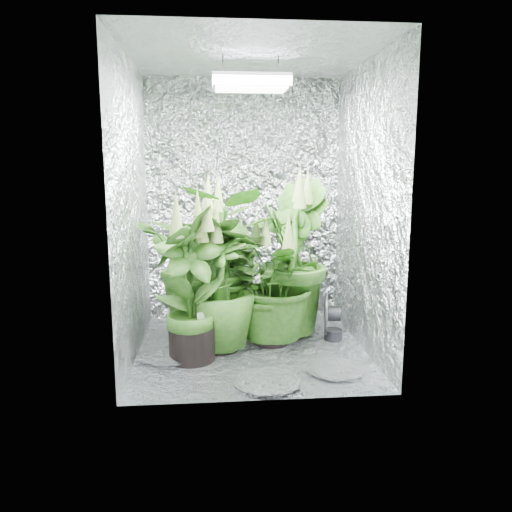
{
  "coord_description": "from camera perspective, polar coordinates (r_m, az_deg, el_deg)",
  "views": [
    {
      "loc": [
        -0.27,
        -3.39,
        1.29
      ],
      "look_at": [
        0.03,
        0.0,
        0.68
      ],
      "focal_mm": 35.0,
      "sensor_mm": 36.0,
      "label": 1
    }
  ],
  "objects": [
    {
      "name": "ground",
      "position": [
        3.64,
        -0.55,
        -10.57
      ],
      "size": [
        1.6,
        1.6,
        0.0
      ],
      "primitive_type": "plane",
      "color": "silver",
      "rests_on": "ground"
    },
    {
      "name": "walls",
      "position": [
        3.41,
        -0.58,
        5.33
      ],
      "size": [
        1.62,
        1.62,
        2.0
      ],
      "color": "silver",
      "rests_on": "ground"
    },
    {
      "name": "ceiling",
      "position": [
        3.47,
        -0.62,
        22.01
      ],
      "size": [
        1.6,
        1.6,
        0.01
      ],
      "primitive_type": "cube",
      "color": "silver",
      "rests_on": "walls"
    },
    {
      "name": "grow_lamp",
      "position": [
        3.44,
        -0.61,
        19.17
      ],
      "size": [
        0.5,
        0.3,
        0.22
      ],
      "color": "gray",
      "rests_on": "ceiling"
    },
    {
      "name": "plant_a",
      "position": [
        3.81,
        -5.24,
        -0.48
      ],
      "size": [
        1.18,
        1.18,
        1.22
      ],
      "rotation": [
        0.0,
        0.0,
        6.1
      ],
      "color": "black",
      "rests_on": "ground"
    },
    {
      "name": "plant_b",
      "position": [
        4.04,
        -2.3,
        -2.48
      ],
      "size": [
        0.55,
        0.55,
        0.89
      ],
      "rotation": [
        0.0,
        0.0,
        0.39
      ],
      "color": "black",
      "rests_on": "ground"
    },
    {
      "name": "plant_c",
      "position": [
        3.83,
        4.01,
        -0.23
      ],
      "size": [
        0.7,
        0.7,
        1.28
      ],
      "rotation": [
        0.0,
        0.0,
        1.66
      ],
      "color": "black",
      "rests_on": "ground"
    },
    {
      "name": "plant_d",
      "position": [
        3.51,
        -4.28,
        -3.22
      ],
      "size": [
        0.65,
        0.65,
        1.04
      ],
      "rotation": [
        0.0,
        0.0,
        2.89
      ],
      "color": "black",
      "rests_on": "ground"
    },
    {
      "name": "plant_e",
      "position": [
        3.64,
        1.82,
        -3.05
      ],
      "size": [
        0.89,
        0.89,
        0.97
      ],
      "rotation": [
        0.0,
        0.0,
        3.28
      ],
      "color": "black",
      "rests_on": "ground"
    },
    {
      "name": "plant_f",
      "position": [
        3.32,
        -7.49,
        -3.41
      ],
      "size": [
        0.75,
        0.75,
        1.13
      ],
      "rotation": [
        0.0,
        0.0,
        4.11
      ],
      "color": "black",
      "rests_on": "ground"
    },
    {
      "name": "circulation_fan",
      "position": [
        3.82,
        8.42,
        -7.32
      ],
      "size": [
        0.16,
        0.3,
        0.35
      ],
      "rotation": [
        0.0,
        0.0,
        -0.19
      ],
      "color": "black",
      "rests_on": "ground"
    },
    {
      "name": "plant_label",
      "position": [
        3.34,
        -6.29,
        -7.1
      ],
      "size": [
        0.06,
        0.04,
        0.08
      ],
      "primitive_type": "cube",
      "rotation": [
        -0.21,
        0.0,
        0.38
      ],
      "color": "white",
      "rests_on": "plant_f"
    }
  ]
}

